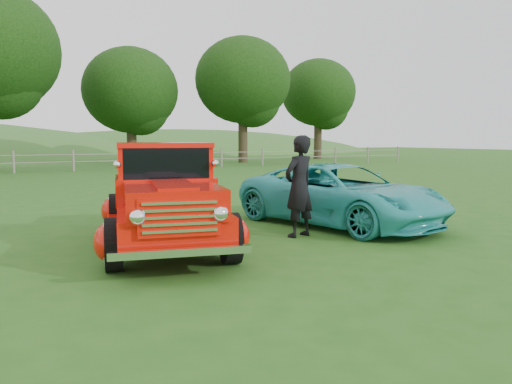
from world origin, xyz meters
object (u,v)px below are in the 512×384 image
teal_sedan (341,195)px  man (299,186)px  tree_mid_east (243,81)px  red_pickup (164,200)px  tree_far_east (318,93)px  tree_near_east (130,91)px

teal_sedan → man: man is taller
tree_mid_east → red_pickup: (-14.36, -26.06, -5.38)m
tree_far_east → red_pickup: size_ratio=1.69×
tree_near_east → tree_mid_east: (8.00, -2.00, 0.93)m
red_pickup → man: bearing=3.1°
tree_near_east → teal_sedan: size_ratio=1.78×
tree_mid_east → man: bearing=-114.2°
tree_near_east → red_pickup: tree_near_east is taller
teal_sedan → tree_mid_east: bearing=55.1°
tree_mid_east → tree_near_east: bearing=166.0°
tree_near_east → red_pickup: (-6.36, -28.06, -4.45)m
tree_near_east → tree_far_east: (17.00, 1.00, 0.61)m
teal_sedan → tree_far_east: bearing=43.1°
tree_far_east → man: 36.45m
tree_near_east → tree_far_east: tree_far_east is taller
red_pickup → teal_sedan: red_pickup is taller
teal_sedan → man: (-1.47, -0.65, 0.30)m
tree_far_east → man: (-20.88, -29.47, -4.91)m
tree_mid_east → teal_sedan: bearing=-112.0°
tree_mid_east → man: (-11.88, -26.47, -5.22)m
teal_sedan → man: 1.63m
tree_far_east → tree_near_east: bearing=-176.6°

